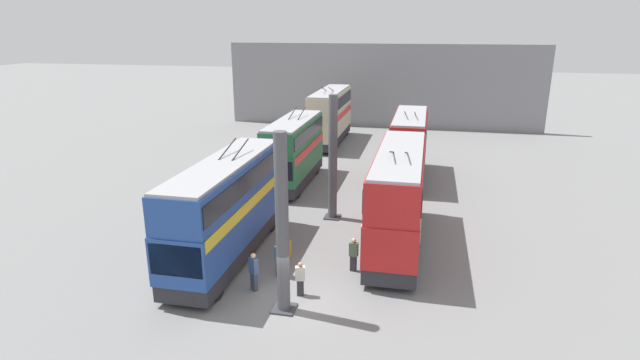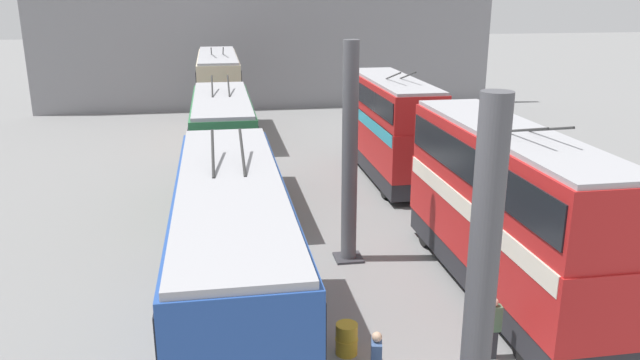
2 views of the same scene
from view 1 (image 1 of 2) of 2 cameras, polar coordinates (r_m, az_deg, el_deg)
name	(u,v)px [view 1 (image 1 of 2)]	position (r m, az deg, el deg)	size (l,w,h in m)	color
ground_plane	(287,304)	(21.98, -3.78, -13.94)	(240.00, 240.00, 0.00)	slate
depot_back_wall	(381,86)	(58.54, 7.04, 10.60)	(0.50, 36.00, 9.45)	gray
support_column_near	(282,228)	(19.93, -4.35, -5.53)	(0.96, 0.96, 7.59)	#4C4C51
support_column_far	(333,160)	(29.80, 1.47, 2.27)	(0.96, 0.96, 7.59)	#4C4C51
bus_left_near	(398,193)	(26.45, 8.95, -1.51)	(10.70, 2.54, 5.83)	black
bus_left_far	(409,143)	(38.56, 10.15, 4.22)	(9.21, 2.54, 5.62)	black
bus_right_near	(226,204)	(25.20, -10.66, -2.70)	(10.72, 2.54, 5.70)	black
bus_right_mid	(294,148)	(36.82, -3.04, 3.69)	(9.01, 2.54, 5.46)	black
bus_right_far	(330,113)	(50.05, 1.16, 7.62)	(10.87, 2.54, 5.90)	black
person_aisle_midway	(279,257)	(23.78, -4.73, -8.80)	(0.46, 0.33, 1.79)	#384251
person_by_right_row	(254,271)	(22.67, -7.59, -10.23)	(0.43, 0.48, 1.81)	#384251
person_aisle_foreground	(300,278)	(22.17, -2.27, -11.14)	(0.33, 0.47, 1.59)	#2D2D33
person_by_left_row	(354,254)	(24.22, 3.86, -8.40)	(0.28, 0.44, 1.70)	#2D2D33
oil_drum	(286,249)	(25.83, -3.91, -7.86)	(0.60, 0.60, 0.85)	#B28E23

